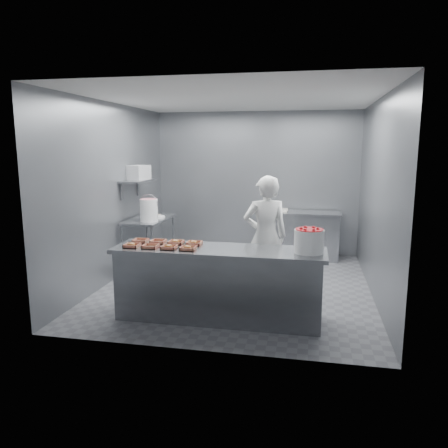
{
  "coord_description": "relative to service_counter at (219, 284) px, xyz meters",
  "views": [
    {
      "loc": [
        1.08,
        -6.42,
        2.13
      ],
      "look_at": [
        -0.16,
        -0.2,
        0.99
      ],
      "focal_mm": 35.0,
      "sensor_mm": 36.0,
      "label": 1
    }
  ],
  "objects": [
    {
      "name": "prep_table",
      "position": [
        -1.65,
        1.95,
        0.14
      ],
      "size": [
        0.6,
        1.2,
        0.9
      ],
      "color": "slate",
      "rests_on": "ground"
    },
    {
      "name": "tray_7",
      "position": [
        -0.35,
        0.14,
        0.47
      ],
      "size": [
        0.19,
        0.18,
        0.06
      ],
      "color": "tan",
      "rests_on": "service_counter"
    },
    {
      "name": "strawberry_tub",
      "position": [
        1.08,
        -0.01,
        0.6
      ],
      "size": [
        0.34,
        0.34,
        0.28
      ],
      "color": "white",
      "rests_on": "service_counter"
    },
    {
      "name": "tray_6",
      "position": [
        -0.59,
        0.14,
        0.47
      ],
      "size": [
        0.19,
        0.18,
        0.06
      ],
      "color": "tan",
      "rests_on": "service_counter"
    },
    {
      "name": "ceiling",
      "position": [
        0.0,
        1.35,
        2.35
      ],
      "size": [
        4.5,
        4.5,
        0.0
      ],
      "primitive_type": "plane",
      "rotation": [
        3.14,
        0.0,
        0.0
      ],
      "color": "white",
      "rests_on": "wall_back"
    },
    {
      "name": "back_counter",
      "position": [
        0.9,
        3.25,
        -0.0
      ],
      "size": [
        1.5,
        0.6,
        0.9
      ],
      "color": "slate",
      "rests_on": "ground"
    },
    {
      "name": "wall_back",
      "position": [
        0.0,
        3.6,
        0.95
      ],
      "size": [
        4.0,
        0.04,
        2.8
      ],
      "primitive_type": "cube",
      "color": "slate",
      "rests_on": "ground"
    },
    {
      "name": "wall_shelf",
      "position": [
        -1.82,
        1.95,
        1.1
      ],
      "size": [
        0.35,
        0.9,
        0.03
      ],
      "primitive_type": "cube",
      "color": "slate",
      "rests_on": "wall_left"
    },
    {
      "name": "tray_5",
      "position": [
        -0.83,
        0.14,
        0.47
      ],
      "size": [
        0.19,
        0.18,
        0.04
      ],
      "color": "tan",
      "rests_on": "service_counter"
    },
    {
      "name": "paper_stack",
      "position": [
        0.51,
        3.25,
        0.47
      ],
      "size": [
        0.31,
        0.23,
        0.05
      ],
      "primitive_type": "cube",
      "rotation": [
        0.0,
        0.0,
        -0.03
      ],
      "color": "silver",
      "rests_on": "back_counter"
    },
    {
      "name": "service_counter",
      "position": [
        0.0,
        0.0,
        0.0
      ],
      "size": [
        2.6,
        0.7,
        0.9
      ],
      "color": "slate",
      "rests_on": "ground"
    },
    {
      "name": "wall_left",
      "position": [
        -2.0,
        1.35,
        0.95
      ],
      "size": [
        0.04,
        4.5,
        2.8
      ],
      "primitive_type": "cube",
      "color": "slate",
      "rests_on": "ground"
    },
    {
      "name": "tray_4",
      "position": [
        -1.07,
        0.14,
        0.47
      ],
      "size": [
        0.19,
        0.18,
        0.04
      ],
      "color": "tan",
      "rests_on": "service_counter"
    },
    {
      "name": "tray_0",
      "position": [
        -1.07,
        -0.14,
        0.47
      ],
      "size": [
        0.19,
        0.18,
        0.06
      ],
      "color": "tan",
      "rests_on": "service_counter"
    },
    {
      "name": "rag",
      "position": [
        -1.64,
        2.25,
        0.46
      ],
      "size": [
        0.19,
        0.18,
        0.02
      ],
      "primitive_type": "cube",
      "rotation": [
        0.0,
        0.0,
        -0.43
      ],
      "color": "#CCB28C",
      "rests_on": "prep_table"
    },
    {
      "name": "tray_1",
      "position": [
        -0.83,
        -0.14,
        0.47
      ],
      "size": [
        0.19,
        0.18,
        0.04
      ],
      "color": "tan",
      "rests_on": "service_counter"
    },
    {
      "name": "floor",
      "position": [
        0.0,
        1.35,
        -0.45
      ],
      "size": [
        4.5,
        4.5,
        0.0
      ],
      "primitive_type": "plane",
      "color": "#4C4C51",
      "rests_on": "ground"
    },
    {
      "name": "worker",
      "position": [
        0.47,
        0.97,
        0.41
      ],
      "size": [
        0.73,
        0.59,
        1.73
      ],
      "primitive_type": "imported",
      "rotation": [
        0.0,
        0.0,
        3.46
      ],
      "color": "white",
      "rests_on": "ground"
    },
    {
      "name": "tray_3",
      "position": [
        -0.35,
        -0.14,
        0.47
      ],
      "size": [
        0.19,
        0.18,
        0.06
      ],
      "color": "tan",
      "rests_on": "service_counter"
    },
    {
      "name": "bucket_lid",
      "position": [
        -1.57,
        2.04,
        0.46
      ],
      "size": [
        0.43,
        0.43,
        0.03
      ],
      "primitive_type": "cylinder",
      "rotation": [
        0.0,
        0.0,
        0.31
      ],
      "color": "white",
      "rests_on": "prep_table"
    },
    {
      "name": "wall_right",
      "position": [
        2.0,
        1.35,
        0.95
      ],
      "size": [
        0.04,
        4.5,
        2.8
      ],
      "primitive_type": "cube",
      "color": "slate",
      "rests_on": "ground"
    },
    {
      "name": "glaze_bucket",
      "position": [
        -1.53,
        1.67,
        0.64
      ],
      "size": [
        0.31,
        0.29,
        0.45
      ],
      "color": "white",
      "rests_on": "prep_table"
    },
    {
      "name": "tray_2",
      "position": [
        -0.59,
        -0.14,
        0.47
      ],
      "size": [
        0.19,
        0.18,
        0.06
      ],
      "color": "tan",
      "rests_on": "service_counter"
    },
    {
      "name": "appliance",
      "position": [
        -1.82,
        1.98,
        1.23
      ],
      "size": [
        0.37,
        0.4,
        0.24
      ],
      "primitive_type": "cube",
      "rotation": [
        0.0,
        0.0,
        -0.32
      ],
      "color": "gray",
      "rests_on": "wall_shelf"
    }
  ]
}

